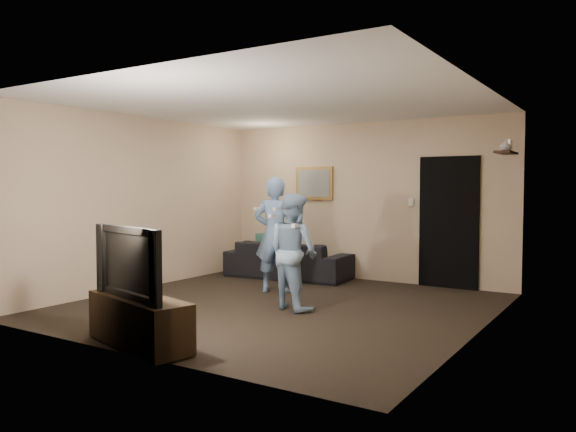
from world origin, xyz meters
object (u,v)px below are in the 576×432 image
Objects in this scene: tv_console at (139,321)px; wii_player_left at (275,235)px; television at (138,262)px; sofa at (288,260)px; wii_player_right at (293,251)px.

wii_player_left is (-0.46, 3.05, 0.59)m from tv_console.
television reaches higher than tv_console.
sofa is 1.25× the size of wii_player_left.
tv_console is 3.14m from wii_player_left.
wii_player_left is (-0.46, 3.05, 0.02)m from television.
tv_console is at bearing 0.00° from television.
wii_player_left is 1.15× the size of wii_player_right.
wii_player_right reaches higher than sofa.
sofa is 4.37m from television.
television is 0.81× the size of wii_player_right.
wii_player_left is at bearing 109.77° from sofa.
tv_console is 0.90× the size of wii_player_right.
wii_player_left is at bearing 135.06° from wii_player_right.
wii_player_left reaches higher than wii_player_right.
sofa is 1.60× the size of tv_console.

